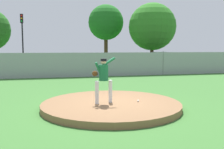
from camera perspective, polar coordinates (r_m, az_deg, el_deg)
ground_plane at (r=14.83m, az=-5.50°, el=-2.26°), size 80.00×80.00×0.00m
asphalt_strip at (r=23.23m, az=-8.40°, el=0.70°), size 44.00×7.00×0.01m
pitchers_mound at (r=9.00m, az=-0.19°, el=-6.98°), size 4.94×4.94×0.21m
pitcher_youth at (r=8.67m, az=-1.99°, el=-0.29°), size 0.83×0.32×1.62m
baseball at (r=9.06m, az=5.98°, el=-6.01°), size 0.07×0.07×0.07m
chainlink_fence at (r=18.69m, az=-7.22°, el=2.22°), size 33.30×0.07×1.91m
parked_car_white at (r=23.21m, az=-13.15°, el=2.53°), size 1.95×4.29×1.64m
parked_car_burgundy at (r=25.25m, az=11.52°, el=2.95°), size 1.89×4.55×1.74m
parked_car_charcoal at (r=23.43m, az=-0.23°, el=2.73°), size 1.99×4.28×1.63m
traffic_cone_orange at (r=24.19m, az=-22.17°, el=1.14°), size 0.40×0.40×0.55m
traffic_light_near at (r=27.28m, az=-19.83°, el=9.09°), size 0.28×0.46×5.57m
tree_broad_right at (r=34.24m, az=-1.41°, el=11.77°), size 4.73×4.73×7.96m
tree_leaning_west at (r=32.15m, az=9.18°, el=10.71°), size 5.89×5.89×7.76m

